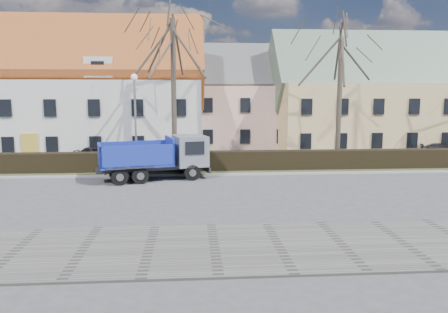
{
  "coord_description": "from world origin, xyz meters",
  "views": [
    {
      "loc": [
        -0.71,
        -22.84,
        5.38
      ],
      "look_at": [
        1.1,
        2.1,
        1.6
      ],
      "focal_mm": 35.0,
      "sensor_mm": 36.0,
      "label": 1
    }
  ],
  "objects": [
    {
      "name": "dump_truck",
      "position": [
        -3.27,
        3.54,
        1.36
      ],
      "size": [
        7.22,
        4.16,
        2.72
      ],
      "primitive_type": null,
      "rotation": [
        0.0,
        0.0,
        0.25
      ],
      "color": "#152696",
      "rests_on": "ground"
    },
    {
      "name": "building_yellow",
      "position": [
        16.0,
        17.0,
        4.25
      ],
      "size": [
        18.8,
        10.8,
        8.5
      ],
      "primitive_type": null,
      "color": "#DEBA7A",
      "rests_on": "ground"
    },
    {
      "name": "building_pink",
      "position": [
        4.0,
        20.0,
        4.0
      ],
      "size": [
        10.8,
        8.8,
        8.0
      ],
      "primitive_type": null,
      "color": "beige",
      "rests_on": "ground"
    },
    {
      "name": "tree_1",
      "position": [
        -2.0,
        8.5,
        6.33
      ],
      "size": [
        9.2,
        9.2,
        12.65
      ],
      "primitive_type": null,
      "color": "#3C3329",
      "rests_on": "ground"
    },
    {
      "name": "cart_frame",
      "position": [
        -6.26,
        4.62,
        0.35
      ],
      "size": [
        0.8,
        0.51,
        0.7
      ],
      "primitive_type": null,
      "rotation": [
        0.0,
        0.0,
        -0.11
      ],
      "color": "silver",
      "rests_on": "ground"
    },
    {
      "name": "parked_car_b",
      "position": [
        19.93,
        11.25,
        0.54
      ],
      "size": [
        4.04,
        2.91,
        1.09
      ],
      "primitive_type": "imported",
      "rotation": [
        0.0,
        0.0,
        1.15
      ],
      "color": "black",
      "rests_on": "ground"
    },
    {
      "name": "ground",
      "position": [
        0.0,
        0.0,
        0.0
      ],
      "size": [
        120.0,
        120.0,
        0.0
      ],
      "primitive_type": "plane",
      "color": "#4A4A4D"
    },
    {
      "name": "tree_2",
      "position": [
        10.0,
        8.5,
        5.5
      ],
      "size": [
        8.0,
        8.0,
        11.0
      ],
      "primitive_type": null,
      "color": "#3C3329",
      "rests_on": "ground"
    },
    {
      "name": "grass_strip",
      "position": [
        0.0,
        6.2,
        0.05
      ],
      "size": [
        80.0,
        3.0,
        0.1
      ],
      "primitive_type": "cube",
      "color": "#394225",
      "rests_on": "ground"
    },
    {
      "name": "streetlight",
      "position": [
        -4.54,
        7.0,
        3.29
      ],
      "size": [
        0.51,
        0.51,
        6.58
      ],
      "primitive_type": null,
      "color": "gray",
      "rests_on": "ground"
    },
    {
      "name": "hedge",
      "position": [
        0.0,
        6.0,
        0.65
      ],
      "size": [
        60.0,
        0.9,
        1.3
      ],
      "primitive_type": "cube",
      "color": "black",
      "rests_on": "ground"
    },
    {
      "name": "building_white",
      "position": [
        -13.0,
        16.0,
        4.75
      ],
      "size": [
        26.8,
        10.8,
        9.5
      ],
      "primitive_type": null,
      "color": "silver",
      "rests_on": "ground"
    },
    {
      "name": "sidewalk_near",
      "position": [
        0.0,
        -8.5,
        0.04
      ],
      "size": [
        80.0,
        5.0,
        0.08
      ],
      "primitive_type": "cube",
      "color": "slate",
      "rests_on": "ground"
    },
    {
      "name": "parked_car_a",
      "position": [
        -7.77,
        10.37,
        0.64
      ],
      "size": [
        4.03,
        2.41,
        1.28
      ],
      "primitive_type": "imported",
      "rotation": [
        0.0,
        0.0,
        1.32
      ],
      "color": "black",
      "rests_on": "ground"
    },
    {
      "name": "curb_far",
      "position": [
        0.0,
        4.6,
        0.06
      ],
      "size": [
        80.0,
        0.3,
        0.12
      ],
      "primitive_type": "cube",
      "color": "#999793",
      "rests_on": "ground"
    }
  ]
}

